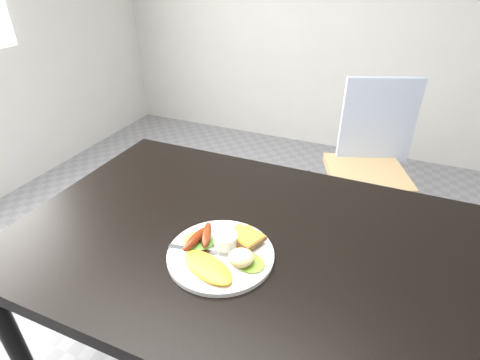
{
  "coord_description": "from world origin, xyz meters",
  "views": [
    {
      "loc": [
        0.3,
        -0.71,
        1.38
      ],
      "look_at": [
        -0.02,
        0.02,
        0.9
      ],
      "focal_mm": 28.0,
      "sensor_mm": 36.0,
      "label": 1
    }
  ],
  "objects_px": {
    "dining_chair": "(366,174)",
    "plate": "(221,255)",
    "person": "(369,162)",
    "dining_table": "(242,240)"
  },
  "relations": [
    {
      "from": "person",
      "to": "plate",
      "type": "distance_m",
      "value": 0.73
    },
    {
      "from": "dining_chair",
      "to": "person",
      "type": "height_order",
      "value": "person"
    },
    {
      "from": "dining_chair",
      "to": "person",
      "type": "xyz_separation_m",
      "value": [
        0.01,
        -0.44,
        0.29
      ]
    },
    {
      "from": "dining_table",
      "to": "person",
      "type": "relative_size",
      "value": 0.81
    },
    {
      "from": "dining_chair",
      "to": "plate",
      "type": "relative_size",
      "value": 1.42
    },
    {
      "from": "dining_table",
      "to": "dining_chair",
      "type": "bearing_deg",
      "value": 76.44
    },
    {
      "from": "plate",
      "to": "dining_chair",
      "type": "bearing_deg",
      "value": 76.85
    },
    {
      "from": "person",
      "to": "plate",
      "type": "bearing_deg",
      "value": 49.42
    },
    {
      "from": "dining_chair",
      "to": "plate",
      "type": "bearing_deg",
      "value": -124.44
    },
    {
      "from": "dining_chair",
      "to": "person",
      "type": "bearing_deg",
      "value": -109.48
    }
  ]
}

